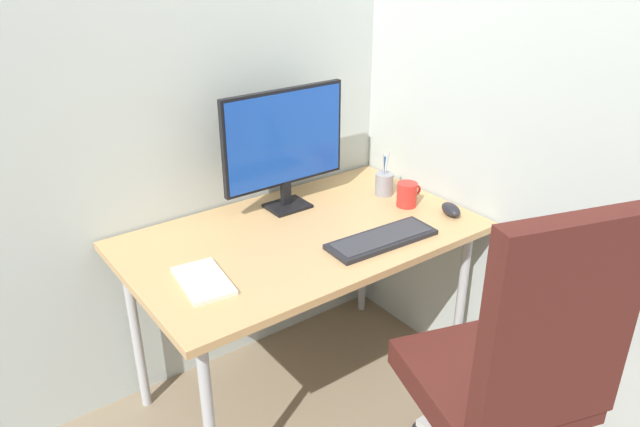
# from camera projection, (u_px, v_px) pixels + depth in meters

# --- Properties ---
(ground_plane) EXTENTS (8.00, 8.00, 0.00)m
(ground_plane) POSITION_uv_depth(u_px,v_px,m) (305.00, 387.00, 2.50)
(ground_plane) COLOR gray
(wall_back) EXTENTS (2.40, 0.04, 2.80)m
(wall_back) POSITION_uv_depth(u_px,v_px,m) (236.00, 27.00, 2.19)
(wall_back) COLOR #B7C1BC
(wall_back) RESTS_ON ground_plane
(wall_side_right) EXTENTS (0.04, 1.89, 2.80)m
(wall_side_right) POSITION_uv_depth(u_px,v_px,m) (479.00, 29.00, 2.14)
(wall_side_right) COLOR #B7C1BC
(wall_side_right) RESTS_ON ground_plane
(desk) EXTENTS (1.27, 0.76, 0.72)m
(desk) POSITION_uv_depth(u_px,v_px,m) (303.00, 247.00, 2.21)
(desk) COLOR tan
(desk) RESTS_ON ground_plane
(office_chair) EXTENTS (0.61, 0.62, 1.12)m
(office_chair) POSITION_uv_depth(u_px,v_px,m) (517.00, 365.00, 1.73)
(office_chair) COLOR black
(office_chair) RESTS_ON ground_plane
(monitor) EXTENTS (0.52, 0.13, 0.47)m
(monitor) POSITION_uv_depth(u_px,v_px,m) (285.00, 142.00, 2.28)
(monitor) COLOR black
(monitor) RESTS_ON desk
(keyboard) EXTENTS (0.41, 0.16, 0.02)m
(keyboard) POSITION_uv_depth(u_px,v_px,m) (382.00, 239.00, 2.12)
(keyboard) COLOR black
(keyboard) RESTS_ON desk
(mouse) EXTENTS (0.09, 0.12, 0.04)m
(mouse) POSITION_uv_depth(u_px,v_px,m) (451.00, 210.00, 2.32)
(mouse) COLOR black
(mouse) RESTS_ON desk
(pen_holder) EXTENTS (0.07, 0.07, 0.19)m
(pen_holder) POSITION_uv_depth(u_px,v_px,m) (384.00, 184.00, 2.48)
(pen_holder) COLOR gray
(pen_holder) RESTS_ON desk
(notebook) EXTENTS (0.17, 0.25, 0.01)m
(notebook) POSITION_uv_depth(u_px,v_px,m) (203.00, 281.00, 1.88)
(notebook) COLOR silver
(notebook) RESTS_ON desk
(coffee_mug) EXTENTS (0.12, 0.08, 0.10)m
(coffee_mug) POSITION_uv_depth(u_px,v_px,m) (407.00, 194.00, 2.38)
(coffee_mug) COLOR red
(coffee_mug) RESTS_ON desk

